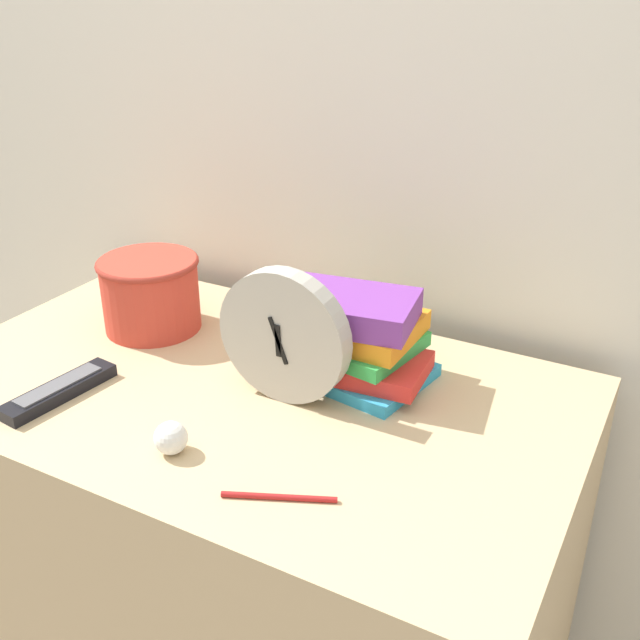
# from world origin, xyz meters

# --- Properties ---
(wall_back) EXTENTS (6.00, 0.04, 2.40)m
(wall_back) POSITION_xyz_m (0.00, 0.70, 1.20)
(wall_back) COLOR silver
(wall_back) RESTS_ON ground_plane
(desk) EXTENTS (1.06, 0.63, 0.75)m
(desk) POSITION_xyz_m (0.00, 0.32, 0.38)
(desk) COLOR tan
(desk) RESTS_ON ground_plane
(desk_clock) EXTENTS (0.21, 0.04, 0.21)m
(desk_clock) POSITION_xyz_m (0.08, 0.32, 0.86)
(desk_clock) COLOR #B7B2A8
(desk_clock) RESTS_ON desk
(book_stack) EXTENTS (0.25, 0.20, 0.15)m
(book_stack) POSITION_xyz_m (0.14, 0.43, 0.83)
(book_stack) COLOR #2D9ED1
(book_stack) RESTS_ON desk
(basket) EXTENTS (0.18, 0.18, 0.14)m
(basket) POSITION_xyz_m (-0.27, 0.42, 0.83)
(basket) COLOR #C63D2D
(basket) RESTS_ON desk
(tv_remote) EXTENTS (0.07, 0.20, 0.02)m
(tv_remote) POSITION_xyz_m (-0.24, 0.15, 0.76)
(tv_remote) COLOR black
(tv_remote) RESTS_ON desk
(crumpled_paper_ball) EXTENTS (0.05, 0.05, 0.05)m
(crumpled_paper_ball) POSITION_xyz_m (0.01, 0.12, 0.78)
(crumpled_paper_ball) COLOR white
(crumpled_paper_ball) RESTS_ON desk
(pen) EXTENTS (0.14, 0.07, 0.01)m
(pen) POSITION_xyz_m (0.20, 0.10, 0.76)
(pen) COLOR #B21E1E
(pen) RESTS_ON desk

